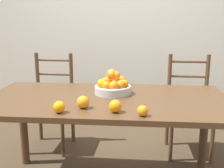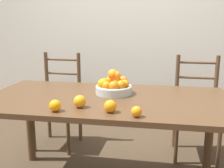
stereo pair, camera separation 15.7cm
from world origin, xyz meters
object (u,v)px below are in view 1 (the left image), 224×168
at_px(orange_loose_0, 143,111).
at_px(orange_loose_3, 115,106).
at_px(orange_loose_2, 59,107).
at_px(orange_loose_1, 83,102).
at_px(chair_left, 51,104).
at_px(fruit_bowl, 113,86).
at_px(chair_right, 189,108).

relative_size(orange_loose_0, orange_loose_3, 0.83).
bearing_deg(orange_loose_0, orange_loose_2, 178.31).
bearing_deg(orange_loose_3, orange_loose_2, -173.30).
relative_size(orange_loose_0, orange_loose_1, 0.79).
distance_m(orange_loose_3, chair_left, 1.37).
distance_m(orange_loose_0, orange_loose_2, 0.49).
distance_m(fruit_bowl, orange_loose_3, 0.44).
xyz_separation_m(orange_loose_0, orange_loose_3, (-0.16, 0.05, 0.01)).
height_order(orange_loose_1, orange_loose_3, orange_loose_1).
bearing_deg(fruit_bowl, orange_loose_0, -66.56).
bearing_deg(orange_loose_3, orange_loose_0, -18.35).
xyz_separation_m(orange_loose_1, chair_right, (0.87, 1.03, -0.34)).
relative_size(fruit_bowl, chair_right, 0.28).
relative_size(orange_loose_3, chair_right, 0.08).
bearing_deg(orange_loose_2, chair_left, 110.90).
height_order(fruit_bowl, orange_loose_3, fruit_bowl).
bearing_deg(orange_loose_2, chair_right, 48.66).
xyz_separation_m(orange_loose_0, chair_right, (0.50, 1.14, -0.33)).
relative_size(orange_loose_1, chair_right, 0.08).
xyz_separation_m(orange_loose_3, chair_right, (0.66, 1.09, -0.34)).
distance_m(orange_loose_1, orange_loose_2, 0.16).
bearing_deg(orange_loose_1, orange_loose_2, -140.78).
bearing_deg(fruit_bowl, orange_loose_3, -83.23).
height_order(chair_left, chair_right, same).
bearing_deg(chair_left, fruit_bowl, -39.95).
bearing_deg(orange_loose_0, chair_right, 66.34).
bearing_deg(orange_loose_1, orange_loose_3, -16.75).
xyz_separation_m(fruit_bowl, orange_loose_1, (-0.15, -0.38, -0.02)).
relative_size(orange_loose_2, orange_loose_3, 0.94).
distance_m(orange_loose_2, orange_loose_3, 0.33).
bearing_deg(orange_loose_1, chair_right, 49.78).
relative_size(orange_loose_1, chair_left, 0.08).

